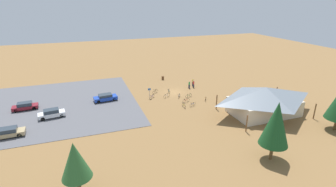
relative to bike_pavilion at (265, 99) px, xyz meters
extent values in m
plane|color=olive|center=(10.89, -15.49, -2.79)|extent=(160.00, 160.00, 0.00)
cube|color=#56565B|center=(37.20, -16.30, -2.77)|extent=(34.73, 28.47, 0.05)
cube|color=beige|center=(0.00, 0.00, -1.42)|extent=(11.20, 6.81, 2.75)
pyramid|color=slate|center=(0.00, 0.00, 1.04)|extent=(13.89, 9.50, 2.17)
cylinder|color=brown|center=(-6.74, -4.55, -1.42)|extent=(0.20, 0.20, 2.75)
cylinder|color=brown|center=(6.74, -4.55, -1.42)|extent=(0.20, 0.20, 2.75)
cylinder|color=brown|center=(-6.74, 4.55, -1.42)|extent=(0.20, 0.20, 2.75)
cylinder|color=brown|center=(6.74, 4.55, -1.42)|extent=(0.20, 0.20, 2.75)
cylinder|color=brown|center=(10.34, -25.05, -2.34)|extent=(0.60, 0.60, 0.90)
cylinder|color=#99999E|center=(16.88, -13.92, -1.69)|extent=(0.08, 0.08, 2.20)
cube|color=#1959B2|center=(16.88, -13.92, -0.89)|extent=(0.56, 0.04, 0.40)
cylinder|color=brown|center=(31.06, 10.06, -1.73)|extent=(0.45, 0.45, 2.14)
cone|color=#2D6633|center=(31.06, 10.06, 1.33)|extent=(3.05, 3.05, 3.96)
cylinder|color=brown|center=(-6.67, 8.59, -1.84)|extent=(0.45, 0.45, 1.91)
cylinder|color=brown|center=(8.08, 11.59, -1.71)|extent=(0.40, 0.40, 2.18)
cone|color=#194C23|center=(8.08, 11.59, 2.19)|extent=(3.54, 3.54, 5.62)
torus|color=black|center=(6.42, -9.33, -2.46)|extent=(0.38, 0.58, 0.66)
torus|color=black|center=(6.94, -8.49, -2.46)|extent=(0.38, 0.58, 0.66)
cylinder|color=orange|center=(6.68, -8.91, -2.36)|extent=(0.51, 0.79, 0.04)
cylinder|color=orange|center=(6.59, -9.06, -2.27)|extent=(0.04, 0.04, 0.40)
cube|color=black|center=(6.59, -9.06, -2.07)|extent=(0.17, 0.21, 0.05)
cylinder|color=orange|center=(6.89, -8.57, -2.26)|extent=(0.04, 0.04, 0.41)
cylinder|color=black|center=(6.89, -8.57, -2.05)|extent=(0.43, 0.28, 0.03)
torus|color=black|center=(13.05, -13.29, -2.44)|extent=(0.65, 0.37, 0.71)
torus|color=black|center=(13.98, -12.79, -2.44)|extent=(0.65, 0.37, 0.71)
cylinder|color=#B7B7BC|center=(13.52, -13.04, -2.32)|extent=(0.88, 0.49, 0.04)
cylinder|color=#B7B7BC|center=(13.35, -13.13, -2.21)|extent=(0.04, 0.04, 0.45)
cube|color=black|center=(13.35, -13.13, -1.99)|extent=(0.21, 0.17, 0.05)
cylinder|color=#B7B7BC|center=(13.89, -12.84, -2.21)|extent=(0.04, 0.04, 0.46)
cylinder|color=black|center=(13.89, -12.84, -1.98)|extent=(0.26, 0.44, 0.03)
torus|color=black|center=(12.14, -6.59, -2.43)|extent=(0.05, 0.72, 0.72)
torus|color=black|center=(12.12, -7.68, -2.43)|extent=(0.05, 0.72, 0.72)
cylinder|color=yellow|center=(12.13, -7.14, -2.31)|extent=(0.05, 1.01, 0.04)
cylinder|color=yellow|center=(12.13, -6.94, -2.21)|extent=(0.04, 0.04, 0.45)
cube|color=black|center=(12.13, -6.94, -1.98)|extent=(0.08, 0.20, 0.05)
cylinder|color=yellow|center=(12.12, -7.57, -2.21)|extent=(0.04, 0.04, 0.45)
cylinder|color=black|center=(12.12, -7.57, -1.98)|extent=(0.48, 0.04, 0.03)
torus|color=black|center=(16.06, -13.91, -2.45)|extent=(0.51, 0.51, 0.68)
torus|color=black|center=(16.78, -13.18, -2.45)|extent=(0.51, 0.51, 0.68)
cylinder|color=#722D9E|center=(16.42, -13.55, -2.34)|extent=(0.69, 0.70, 0.04)
cylinder|color=#722D9E|center=(16.29, -13.68, -2.28)|extent=(0.04, 0.04, 0.35)
cube|color=black|center=(16.29, -13.68, -2.10)|extent=(0.20, 0.20, 0.05)
cylinder|color=#722D9E|center=(16.71, -13.25, -2.23)|extent=(0.04, 0.04, 0.44)
cylinder|color=black|center=(16.71, -13.25, -2.01)|extent=(0.37, 0.36, 0.03)
torus|color=black|center=(12.17, -14.98, -2.45)|extent=(0.11, 0.69, 0.69)
torus|color=black|center=(12.06, -15.99, -2.45)|extent=(0.11, 0.69, 0.69)
cylinder|color=#197A7F|center=(12.12, -15.48, -2.34)|extent=(0.14, 0.94, 0.04)
cylinder|color=#197A7F|center=(12.14, -15.30, -2.23)|extent=(0.04, 0.04, 0.44)
cube|color=black|center=(12.14, -15.30, -2.01)|extent=(0.10, 0.21, 0.05)
cylinder|color=#197A7F|center=(12.07, -15.89, -2.24)|extent=(0.04, 0.04, 0.42)
cylinder|color=black|center=(12.07, -15.89, -2.03)|extent=(0.48, 0.08, 0.03)
torus|color=black|center=(10.25, -9.47, -2.43)|extent=(0.70, 0.25, 0.72)
torus|color=black|center=(11.18, -9.17, -2.43)|extent=(0.70, 0.25, 0.72)
cylinder|color=red|center=(10.71, -9.32, -2.31)|extent=(0.87, 0.30, 0.04)
cylinder|color=red|center=(10.55, -9.37, -2.21)|extent=(0.04, 0.04, 0.45)
cube|color=black|center=(10.55, -9.37, -1.98)|extent=(0.21, 0.14, 0.05)
cylinder|color=red|center=(11.09, -9.20, -2.20)|extent=(0.04, 0.04, 0.47)
cylinder|color=black|center=(11.09, -9.20, -1.96)|extent=(0.17, 0.47, 0.03)
torus|color=black|center=(14.56, -16.65, -2.42)|extent=(0.61, 0.49, 0.75)
torus|color=black|center=(15.38, -16.02, -2.42)|extent=(0.61, 0.49, 0.75)
cylinder|color=black|center=(14.97, -16.33, -2.30)|extent=(0.78, 0.61, 0.04)
cylinder|color=black|center=(14.82, -16.45, -2.20)|extent=(0.04, 0.04, 0.45)
cube|color=black|center=(14.82, -16.45, -1.97)|extent=(0.21, 0.19, 0.05)
cylinder|color=black|center=(15.30, -16.08, -2.16)|extent=(0.04, 0.04, 0.53)
cylinder|color=black|center=(15.30, -16.08, -1.89)|extent=(0.32, 0.40, 0.03)
torus|color=black|center=(9.63, -11.57, -2.47)|extent=(0.64, 0.17, 0.65)
torus|color=black|center=(8.68, -11.77, -2.47)|extent=(0.64, 0.17, 0.65)
cylinder|color=#1E7F38|center=(9.16, -11.67, -2.36)|extent=(0.88, 0.22, 0.04)
cylinder|color=#1E7F38|center=(9.33, -11.64, -2.28)|extent=(0.04, 0.04, 0.37)
cube|color=black|center=(9.33, -11.64, -2.10)|extent=(0.21, 0.12, 0.05)
cylinder|color=#1E7F38|center=(8.78, -11.75, -2.24)|extent=(0.04, 0.04, 0.46)
cylinder|color=black|center=(8.78, -11.75, -2.01)|extent=(0.13, 0.48, 0.03)
torus|color=black|center=(10.76, -12.65, -2.45)|extent=(0.42, 0.59, 0.68)
torus|color=black|center=(11.31, -11.84, -2.45)|extent=(0.42, 0.59, 0.68)
cylinder|color=silver|center=(11.04, -12.24, -2.34)|extent=(0.54, 0.76, 0.04)
cylinder|color=silver|center=(10.94, -12.39, -2.27)|extent=(0.04, 0.04, 0.37)
cube|color=black|center=(10.94, -12.39, -2.09)|extent=(0.18, 0.21, 0.05)
cylinder|color=silver|center=(11.26, -11.92, -2.23)|extent=(0.04, 0.04, 0.44)
cylinder|color=black|center=(11.26, -11.92, -2.01)|extent=(0.41, 0.30, 0.03)
torus|color=black|center=(9.90, -7.38, -2.44)|extent=(0.63, 0.38, 0.70)
torus|color=black|center=(10.76, -6.89, -2.44)|extent=(0.63, 0.38, 0.70)
cylinder|color=#2347B7|center=(10.33, -7.13, -2.33)|extent=(0.81, 0.48, 0.04)
cylinder|color=#2347B7|center=(10.17, -7.22, -2.26)|extent=(0.04, 0.04, 0.37)
cube|color=black|center=(10.17, -7.22, -2.08)|extent=(0.21, 0.17, 0.05)
cylinder|color=#2347B7|center=(10.67, -6.94, -2.21)|extent=(0.04, 0.04, 0.46)
cylinder|color=black|center=(10.67, -6.94, -1.98)|extent=(0.26, 0.43, 0.03)
cube|color=#1E42B2|center=(25.53, -15.35, -2.19)|extent=(4.65, 2.29, 0.66)
cube|color=#2D3842|center=(25.53, -15.35, -1.63)|extent=(2.66, 1.88, 0.47)
cylinder|color=black|center=(26.97, -14.38, -2.42)|extent=(0.66, 0.28, 0.64)
cylinder|color=black|center=(27.13, -16.04, -2.42)|extent=(0.66, 0.28, 0.64)
cylinder|color=black|center=(23.93, -14.66, -2.42)|extent=(0.66, 0.28, 0.64)
cylinder|color=black|center=(24.08, -16.32, -2.42)|extent=(0.66, 0.28, 0.64)
cube|color=tan|center=(40.69, -5.67, -2.23)|extent=(4.72, 2.04, 0.59)
cube|color=#2D3842|center=(40.69, -5.67, -1.65)|extent=(2.67, 1.72, 0.56)
cylinder|color=black|center=(39.07, -4.96, -2.42)|extent=(0.65, 0.25, 0.64)
cylinder|color=black|center=(39.15, -6.55, -2.42)|extent=(0.65, 0.25, 0.64)
cube|color=white|center=(35.06, -10.67, -2.19)|extent=(4.45, 2.24, 0.66)
cube|color=#2D3842|center=(35.06, -10.67, -1.57)|extent=(2.56, 1.80, 0.58)
cylinder|color=black|center=(36.40, -9.74, -2.42)|extent=(0.66, 0.30, 0.64)
cylinder|color=black|center=(36.59, -11.24, -2.42)|extent=(0.66, 0.30, 0.64)
cylinder|color=black|center=(33.52, -10.10, -2.42)|extent=(0.66, 0.30, 0.64)
cylinder|color=black|center=(33.71, -11.60, -2.42)|extent=(0.66, 0.30, 0.64)
cube|color=maroon|center=(39.86, -15.80, -2.24)|extent=(4.39, 1.99, 0.57)
cube|color=#2D3842|center=(39.86, -15.80, -1.66)|extent=(2.49, 1.67, 0.59)
cylinder|color=black|center=(41.27, -14.96, -2.42)|extent=(0.65, 0.26, 0.64)
cylinder|color=black|center=(41.36, -16.47, -2.42)|extent=(0.65, 0.26, 0.64)
cylinder|color=black|center=(38.36, -15.13, -2.42)|extent=(0.65, 0.26, 0.64)
cylinder|color=black|center=(38.45, -16.64, -2.42)|extent=(0.65, 0.26, 0.64)
cube|color=#2D3347|center=(5.26, -18.12, -2.34)|extent=(0.35, 0.29, 0.91)
cylinder|color=yellow|center=(5.26, -18.12, -1.58)|extent=(0.36, 0.36, 0.61)
sphere|color=tan|center=(5.26, -18.12, -1.15)|extent=(0.24, 0.24, 0.24)
cube|color=#2D3347|center=(5.63, -16.99, -2.37)|extent=(0.36, 0.30, 0.84)
cylinder|color=red|center=(5.63, -16.99, -1.63)|extent=(0.36, 0.36, 0.64)
sphere|color=tan|center=(5.63, -16.99, -1.19)|extent=(0.24, 0.24, 0.24)
cube|color=#2D3347|center=(6.76, -16.79, -2.36)|extent=(0.33, 0.25, 0.87)
cylinder|color=green|center=(6.76, -16.79, -1.62)|extent=(0.36, 0.36, 0.60)
sphere|color=tan|center=(6.76, -16.79, -1.20)|extent=(0.24, 0.24, 0.24)
camera|label=1|loc=(29.47, 33.20, 16.29)|focal=27.30mm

